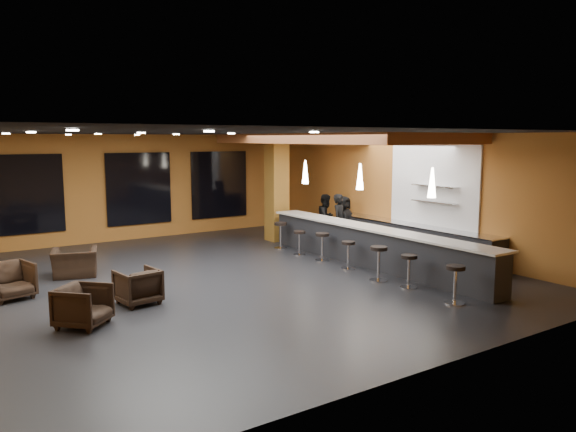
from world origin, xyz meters
TOP-DOWN VIEW (x-y plane):
  - floor at (0.00, 0.00)m, footprint 12.00×13.00m
  - ceiling at (0.00, 0.00)m, footprint 12.00×13.00m
  - wall_back at (0.00, 6.55)m, footprint 12.00×0.10m
  - wall_front at (0.00, -6.55)m, footprint 12.00×0.10m
  - wall_right at (6.05, 0.00)m, footprint 0.10×13.00m
  - wood_soffit at (4.00, 1.00)m, footprint 3.60×8.00m
  - window_left at (-3.50, 6.44)m, footprint 2.20×0.06m
  - window_center at (0.00, 6.44)m, footprint 2.20×0.06m
  - window_right at (3.00, 6.44)m, footprint 2.20×0.06m
  - tile_backsplash at (5.96, -1.00)m, footprint 0.06×3.20m
  - bar_counter at (3.65, -1.00)m, footprint 0.60×8.00m
  - bar_top at (3.65, -1.00)m, footprint 0.78×8.10m
  - prep_counter at (5.65, -0.50)m, footprint 0.70×6.00m
  - prep_top at (5.65, -0.50)m, footprint 0.72×6.00m
  - wall_shelf_lower at (5.82, -1.20)m, footprint 0.30×1.50m
  - wall_shelf_upper at (5.82, -1.20)m, footprint 0.30×1.50m
  - column at (3.65, 3.60)m, footprint 0.60×0.60m
  - pendant_0 at (3.65, -3.00)m, footprint 0.20×0.20m
  - pendant_1 at (3.65, -0.50)m, footprint 0.20×0.20m
  - pendant_2 at (3.65, 2.00)m, footprint 0.20×0.20m
  - staff_a at (4.56, 1.44)m, footprint 0.72×0.62m
  - staff_b at (4.92, 2.57)m, footprint 0.92×0.83m
  - staff_c at (5.25, 2.06)m, footprint 0.81×0.61m
  - armchair_a at (-3.93, -1.69)m, footprint 1.15×1.16m
  - armchair_b at (-2.64, -0.88)m, footprint 0.88×0.90m
  - armchair_c at (-4.76, 0.96)m, footprint 1.02×1.03m
  - armchair_d at (-3.14, 2.24)m, footprint 1.27×1.18m
  - bar_stool_0 at (2.71, -4.53)m, footprint 0.41×0.41m
  - bar_stool_1 at (2.85, -3.12)m, footprint 0.39×0.39m
  - bar_stool_2 at (2.72, -2.27)m, footprint 0.42×0.42m
  - bar_stool_3 at (2.92, -0.92)m, footprint 0.37×0.37m
  - bar_stool_4 at (2.96, 0.23)m, footprint 0.40×0.40m
  - bar_stool_5 at (2.89, 1.23)m, footprint 0.36×0.36m
  - bar_stool_6 at (2.98, 2.34)m, footprint 0.41×0.41m

SIDE VIEW (x-z plane):
  - floor at x=0.00m, z-range -0.10..0.00m
  - armchair_d at x=-3.14m, z-range 0.00..0.68m
  - armchair_b at x=-2.64m, z-range 0.00..0.73m
  - armchair_a at x=-3.93m, z-range 0.00..0.75m
  - armchair_c at x=-4.76m, z-range 0.00..0.78m
  - prep_counter at x=5.65m, z-range 0.00..0.86m
  - bar_stool_5 at x=2.89m, z-range 0.10..0.81m
  - bar_stool_3 at x=2.92m, z-range 0.10..0.83m
  - bar_stool_1 at x=2.85m, z-range 0.11..0.87m
  - bar_counter at x=3.65m, z-range 0.00..1.00m
  - bar_stool_4 at x=2.96m, z-range 0.11..0.89m
  - bar_stool_0 at x=2.71m, z-range 0.11..0.92m
  - bar_stool_6 at x=2.98m, z-range 0.11..0.93m
  - bar_stool_2 at x=2.72m, z-range 0.12..0.95m
  - staff_c at x=5.25m, z-range 0.00..1.51m
  - staff_b at x=4.92m, z-range 0.00..1.56m
  - staff_a at x=4.56m, z-range 0.00..1.68m
  - prep_top at x=5.65m, z-range 0.87..0.90m
  - bar_top at x=3.65m, z-range 1.00..1.05m
  - wall_shelf_lower at x=5.82m, z-range 1.59..1.61m
  - window_left at x=-3.50m, z-range 0.50..2.90m
  - window_center at x=0.00m, z-range 0.50..2.90m
  - window_right at x=3.00m, z-range 0.50..2.90m
  - wall_back at x=0.00m, z-range 0.00..3.50m
  - wall_front at x=0.00m, z-range 0.00..3.50m
  - wall_right at x=6.05m, z-range 0.00..3.50m
  - column at x=3.65m, z-range 0.00..3.50m
  - tile_backsplash at x=5.96m, z-range 0.80..3.20m
  - wall_shelf_upper at x=5.82m, z-range 2.03..2.06m
  - pendant_0 at x=3.65m, z-range 2.00..2.70m
  - pendant_1 at x=3.65m, z-range 2.00..2.70m
  - pendant_2 at x=3.65m, z-range 2.00..2.70m
  - wood_soffit at x=4.00m, z-range 3.22..3.50m
  - ceiling at x=0.00m, z-range 3.50..3.60m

